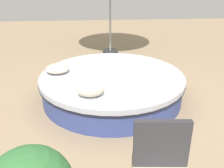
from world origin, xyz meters
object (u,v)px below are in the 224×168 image
at_px(throw_pillow_1, 90,90).
at_px(patio_chair, 162,167).
at_px(round_bed, 112,86).
at_px(throw_pillow_0, 57,69).

height_order(throw_pillow_1, patio_chair, patio_chair).
bearing_deg(round_bed, throw_pillow_1, 65.08).
height_order(round_bed, throw_pillow_0, throw_pillow_0).
bearing_deg(throw_pillow_0, patio_chair, 115.32).
bearing_deg(round_bed, patio_chair, 96.12).
height_order(round_bed, throw_pillow_1, throw_pillow_1).
distance_m(round_bed, throw_pillow_1, 0.97).
relative_size(throw_pillow_0, throw_pillow_1, 1.05).
bearing_deg(throw_pillow_0, round_bed, 170.52).
height_order(round_bed, patio_chair, patio_chair).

